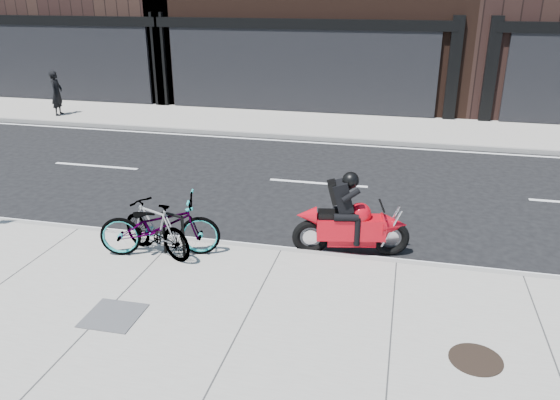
% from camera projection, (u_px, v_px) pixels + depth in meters
% --- Properties ---
extents(ground, '(120.00, 120.00, 0.00)m').
position_uv_depth(ground, '(302.00, 214.00, 11.46)').
color(ground, black).
rests_on(ground, ground).
extents(sidewalk_near, '(60.00, 6.00, 0.13)m').
position_uv_depth(sidewalk_near, '(227.00, 359.00, 6.90)').
color(sidewalk_near, gray).
rests_on(sidewalk_near, ground).
extents(sidewalk_far, '(60.00, 3.50, 0.13)m').
position_uv_depth(sidewalk_far, '(346.00, 126.00, 18.46)').
color(sidewalk_far, gray).
rests_on(sidewalk_far, ground).
extents(bike_rack, '(0.45, 0.17, 0.79)m').
position_uv_depth(bike_rack, '(173.00, 231.00, 9.25)').
color(bike_rack, black).
rests_on(bike_rack, sidewalk_near).
extents(bicycle_front, '(2.17, 1.22, 1.08)m').
position_uv_depth(bicycle_front, '(160.00, 225.00, 9.28)').
color(bicycle_front, gray).
rests_on(bicycle_front, sidewalk_near).
extents(bicycle_rear, '(1.66, 1.06, 0.97)m').
position_uv_depth(bicycle_rear, '(156.00, 228.00, 9.31)').
color(bicycle_rear, gray).
rests_on(bicycle_rear, sidewalk_near).
extents(motorcycle, '(2.06, 0.71, 1.55)m').
position_uv_depth(motorcycle, '(356.00, 222.00, 9.53)').
color(motorcycle, black).
rests_on(motorcycle, ground).
extents(pedestrian, '(0.47, 0.63, 1.57)m').
position_uv_depth(pedestrian, '(57.00, 93.00, 19.53)').
color(pedestrian, black).
rests_on(pedestrian, sidewalk_far).
extents(manhole_cover, '(0.69, 0.69, 0.02)m').
position_uv_depth(manhole_cover, '(476.00, 359.00, 6.77)').
color(manhole_cover, black).
rests_on(manhole_cover, sidewalk_near).
extents(utility_grate, '(0.76, 0.76, 0.02)m').
position_uv_depth(utility_grate, '(113.00, 315.00, 7.68)').
color(utility_grate, '#505153').
rests_on(utility_grate, sidewalk_near).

